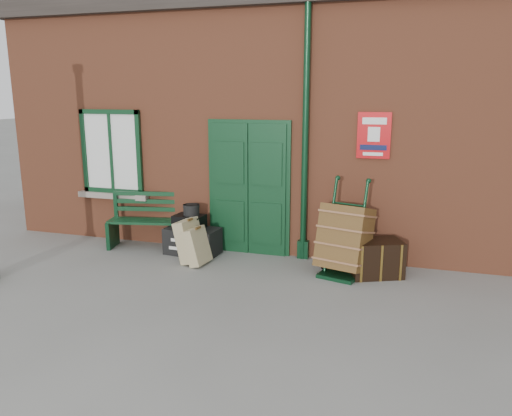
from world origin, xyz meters
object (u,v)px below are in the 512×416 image
at_px(houdini_trunk, 193,241).
at_px(dark_trunk, 375,258).
at_px(bench, 156,219).
at_px(porter_trolley, 344,239).

bearing_deg(houdini_trunk, dark_trunk, 1.70).
distance_m(bench, porter_trolley, 3.40).
relative_size(houdini_trunk, dark_trunk, 1.19).
relative_size(bench, dark_trunk, 2.24).
xyz_separation_m(houdini_trunk, porter_trolley, (2.59, -0.24, 0.33)).
bearing_deg(dark_trunk, porter_trolley, 165.77).
distance_m(porter_trolley, dark_trunk, 0.54).
relative_size(bench, porter_trolley, 1.18).
height_order(bench, dark_trunk, bench).
bearing_deg(houdini_trunk, porter_trolley, -0.54).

